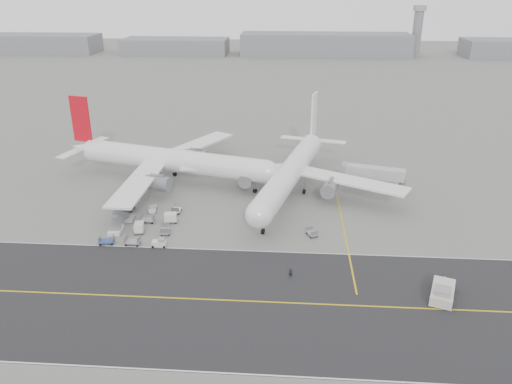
# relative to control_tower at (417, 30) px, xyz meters

# --- Properties ---
(ground) EXTENTS (700.00, 700.00, 0.00)m
(ground) POSITION_rel_control_tower_xyz_m (-100.00, -265.00, -16.25)
(ground) COLOR gray
(ground) RESTS_ON ground
(taxiway) EXTENTS (220.00, 59.00, 0.03)m
(taxiway) POSITION_rel_control_tower_xyz_m (-94.98, -282.98, -16.24)
(taxiway) COLOR #2B2B2E
(taxiway) RESTS_ON ground
(horizon_buildings) EXTENTS (520.00, 28.00, 28.00)m
(horizon_buildings) POSITION_rel_control_tower_xyz_m (-70.00, -5.00, -16.25)
(horizon_buildings) COLOR gray
(horizon_buildings) RESTS_ON ground
(control_tower) EXTENTS (7.00, 7.00, 31.25)m
(control_tower) POSITION_rel_control_tower_xyz_m (0.00, 0.00, 0.00)
(control_tower) COLOR gray
(control_tower) RESTS_ON ground
(airliner_a) EXTENTS (55.99, 54.78, 19.76)m
(airliner_a) POSITION_rel_control_tower_xyz_m (-111.39, -233.60, -10.56)
(airliner_a) COLOR white
(airliner_a) RESTS_ON ground
(airliner_b) EXTENTS (52.98, 54.20, 19.05)m
(airliner_b) POSITION_rel_control_tower_xyz_m (-80.96, -238.87, -10.76)
(airliner_b) COLOR white
(airliner_b) RESTS_ON ground
(pushback_tug) EXTENTS (5.51, 9.24, 2.63)m
(pushback_tug) POSITION_rel_control_tower_xyz_m (-56.61, -279.98, -15.17)
(pushback_tug) COLOR beige
(pushback_tug) RESTS_ON ground
(jet_bridge) EXTENTS (15.90, 6.85, 5.95)m
(jet_bridge) POSITION_rel_control_tower_xyz_m (-61.21, -235.78, -12.11)
(jet_bridge) COLOR gray
(jet_bridge) RESTS_ON ground
(gse_cluster) EXTENTS (20.01, 24.08, 2.17)m
(gse_cluster) POSITION_rel_control_tower_xyz_m (-110.85, -259.06, -16.25)
(gse_cluster) COLOR #9C9CA1
(gse_cluster) RESTS_ON ground
(stray_dolly) EXTENTS (2.43, 2.91, 1.54)m
(stray_dolly) POSITION_rel_control_tower_xyz_m (-76.63, -260.27, -16.25)
(stray_dolly) COLOR silver
(stray_dolly) RESTS_ON ground
(ground_crew_a) EXTENTS (0.70, 0.53, 1.74)m
(ground_crew_a) POSITION_rel_control_tower_xyz_m (-80.70, -275.60, -15.38)
(ground_crew_a) COLOR black
(ground_crew_a) RESTS_ON ground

